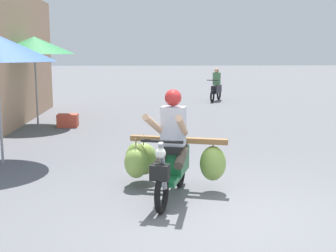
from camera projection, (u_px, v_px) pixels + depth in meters
The scene contains 5 objects.
ground_plane at pixel (225, 217), 5.79m from camera, with size 120.00×120.00×0.00m, color slate.
motorbike_main_loaded at pixel (165, 157), 6.79m from camera, with size 1.62×1.98×1.58m.
motorbike_distant_ahead_left at pixel (216, 88), 19.07m from camera, with size 0.80×1.52×1.40m.
market_umbrella_further_along at pixel (34, 45), 12.53m from camera, with size 2.23×2.23×2.51m.
produce_crate at pixel (68, 120), 12.64m from camera, with size 0.56×0.40×0.36m, color #CC4C38.
Camera 1 is at (-1.03, -5.46, 2.11)m, focal length 48.14 mm.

